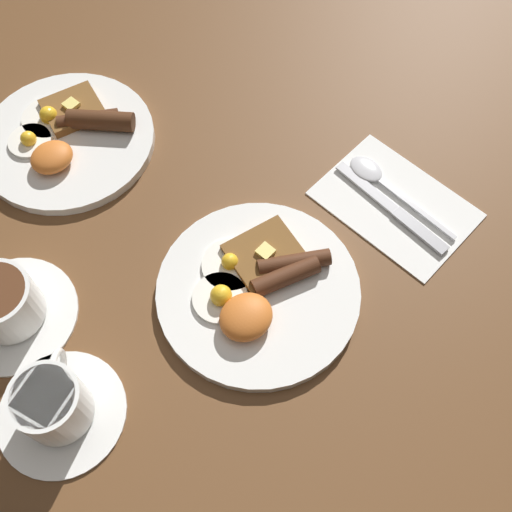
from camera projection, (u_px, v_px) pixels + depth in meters
ground_plane at (258, 293)px, 0.79m from camera, size 3.00×3.00×0.00m
breakfast_plate_near at (258, 289)px, 0.78m from camera, size 0.27×0.27×0.05m
breakfast_plate_far at (68, 137)px, 0.90m from camera, size 0.26×0.26×0.04m
teacup_near at (55, 406)px, 0.68m from camera, size 0.15×0.15×0.08m
teacup_far at (5, 305)px, 0.75m from camera, size 0.17×0.17×0.08m
napkin at (395, 204)px, 0.85m from camera, size 0.17×0.23×0.01m
knife at (396, 212)px, 0.84m from camera, size 0.03×0.20×0.01m
spoon at (376, 176)px, 0.87m from camera, size 0.04×0.19×0.01m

